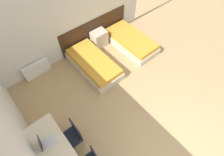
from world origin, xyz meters
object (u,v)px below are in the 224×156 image
at_px(bed_near_door, 131,41).
at_px(laptop, 45,143).
at_px(bed_near_window, 93,64).
at_px(nightstand, 99,38).
at_px(chair_near_laptop, 72,136).

xyz_separation_m(bed_near_door, laptop, (-3.82, -1.52, 0.64)).
distance_m(bed_near_window, nightstand, 1.10).
distance_m(chair_near_laptop, laptop, 0.60).
relative_size(bed_near_door, laptop, 5.71).
relative_size(bed_near_window, laptop, 5.71).
relative_size(nightstand, laptop, 1.66).
relative_size(bed_near_door, chair_near_laptop, 2.14).
height_order(bed_near_window, laptop, laptop).
xyz_separation_m(bed_near_door, nightstand, (-0.81, 0.75, 0.09)).
distance_m(bed_near_window, chair_near_laptop, 2.37).
height_order(bed_near_door, nightstand, nightstand).
bearing_deg(laptop, nightstand, 40.14).
height_order(bed_near_door, chair_near_laptop, chair_near_laptop).
relative_size(nightstand, chair_near_laptop, 0.62).
height_order(chair_near_laptop, laptop, laptop).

